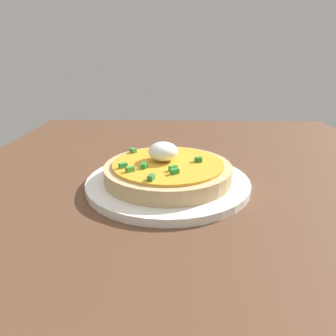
{
  "coord_description": "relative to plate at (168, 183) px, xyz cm",
  "views": [
    {
      "loc": [
        47.23,
        -2.41,
        24.57
      ],
      "look_at": [
        -2.62,
        -3.89,
        5.89
      ],
      "focal_mm": 33.97,
      "sensor_mm": 36.0,
      "label": 1
    }
  ],
  "objects": [
    {
      "name": "pizza",
      "position": [
        -0.06,
        -0.06,
        2.28
      ],
      "size": [
        21.4,
        21.4,
        6.14
      ],
      "color": "tan",
      "rests_on": "plate"
    },
    {
      "name": "plate",
      "position": [
        0.0,
        0.0,
        0.0
      ],
      "size": [
        27.6,
        27.6,
        1.31
      ],
      "primitive_type": "cylinder",
      "color": "white",
      "rests_on": "dining_table"
    },
    {
      "name": "dining_table",
      "position": [
        2.62,
        3.89,
        -1.94
      ],
      "size": [
        112.3,
        88.55,
        2.58
      ],
      "primitive_type": "cube",
      "color": "brown",
      "rests_on": "ground"
    }
  ]
}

